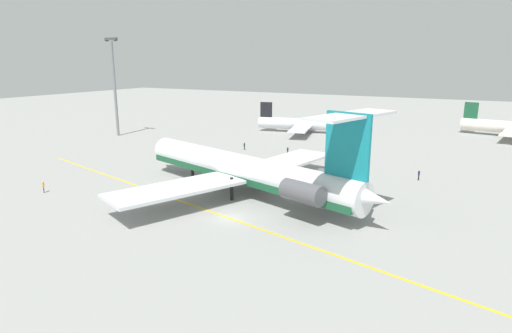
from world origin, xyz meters
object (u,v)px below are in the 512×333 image
(airliner_far_left, at_px, (307,124))
(safety_cone_nose, at_px, (222,154))
(ground_crew_near_tail, at_px, (244,145))
(light_mast, at_px, (114,83))
(main_jetliner, at_px, (249,170))
(ground_crew_starboard, at_px, (43,185))
(ground_crew_portside, at_px, (419,174))
(ground_crew_near_nose, at_px, (288,150))

(airliner_far_left, height_order, safety_cone_nose, airliner_far_left)
(ground_crew_near_tail, relative_size, light_mast, 0.07)
(main_jetliner, distance_m, airliner_far_left, 57.76)
(airliner_far_left, relative_size, ground_crew_near_tail, 16.05)
(main_jetliner, xyz_separation_m, safety_cone_nose, (-17.92, 20.44, -3.38))
(main_jetliner, bearing_deg, ground_crew_starboard, 43.05)
(ground_crew_near_tail, height_order, ground_crew_starboard, ground_crew_starboard)
(ground_crew_near_tail, distance_m, ground_crew_starboard, 42.84)
(airliner_far_left, relative_size, ground_crew_starboard, 15.13)
(ground_crew_near_tail, xyz_separation_m, ground_crew_starboard, (-10.35, -41.58, 0.06))
(ground_crew_starboard, distance_m, light_mast, 51.87)
(airliner_far_left, distance_m, ground_crew_portside, 49.70)
(main_jetliner, distance_m, ground_crew_portside, 28.82)
(ground_crew_near_tail, xyz_separation_m, ground_crew_portside, (37.50, -7.83, 0.09))
(ground_crew_near_nose, distance_m, ground_crew_portside, 28.03)
(safety_cone_nose, bearing_deg, light_mast, 168.36)
(main_jetliner, xyz_separation_m, ground_crew_near_tail, (-16.92, 27.86, -2.61))
(light_mast, bearing_deg, ground_crew_near_nose, -0.57)
(main_jetliner, relative_size, ground_crew_near_nose, 25.64)
(ground_crew_portside, distance_m, ground_crew_starboard, 58.55)
(main_jetliner, relative_size, ground_crew_near_tail, 27.31)
(light_mast, bearing_deg, ground_crew_near_tail, -0.41)
(ground_crew_starboard, bearing_deg, ground_crew_near_tail, 16.61)
(ground_crew_near_tail, height_order, light_mast, light_mast)
(ground_crew_portside, xyz_separation_m, light_mast, (-75.86, 8.11, 12.39))
(ground_crew_portside, distance_m, light_mast, 77.29)
(airliner_far_left, xyz_separation_m, ground_crew_near_tail, (-3.36, -28.27, -1.30))
(ground_crew_portside, bearing_deg, ground_crew_starboard, -116.43)
(ground_crew_near_tail, bearing_deg, ground_crew_portside, 6.13)
(ground_crew_portside, bearing_deg, light_mast, -157.72)
(main_jetliner, xyz_separation_m, ground_crew_near_nose, (-6.40, 27.64, -2.54))
(ground_crew_near_nose, bearing_deg, main_jetliner, -149.49)
(ground_crew_near_nose, relative_size, ground_crew_near_tail, 1.06)
(ground_crew_portside, bearing_deg, ground_crew_near_nose, -167.39)
(ground_crew_near_tail, relative_size, safety_cone_nose, 3.01)
(main_jetliner, height_order, ground_crew_portside, main_jetliner)
(light_mast, bearing_deg, ground_crew_portside, -6.10)
(airliner_far_left, xyz_separation_m, safety_cone_nose, (-4.35, -35.69, -2.08))
(ground_crew_near_nose, bearing_deg, ground_crew_portside, -88.29)
(ground_crew_near_tail, bearing_deg, safety_cone_nose, -79.68)
(ground_crew_near_nose, distance_m, ground_crew_near_tail, 10.53)
(main_jetliner, bearing_deg, ground_crew_near_tail, -42.37)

